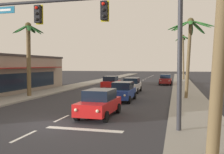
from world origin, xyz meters
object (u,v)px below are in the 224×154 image
object	(u,v)px
palm_left_second	(28,47)
palm_right_second	(190,38)
traffic_signal_mast	(107,25)
sedan_third_in_queue	(123,91)
sedan_oncoming_far	(111,82)
sedan_lead_at_stop_bar	(99,103)
sedan_fifth_in_queue	(132,85)
sedan_parked_nearest_kerb	(166,79)
palm_right_farthest	(183,48)

from	to	relation	value
palm_left_second	palm_right_second	bearing A→B (deg)	7.49
traffic_signal_mast	sedan_third_in_queue	world-z (taller)	traffic_signal_mast
sedan_oncoming_far	palm_right_second	xyz separation A→B (m)	(9.66, -8.70, 4.84)
traffic_signal_mast	palm_right_second	size ratio (longest dim) A/B	1.48
sedan_lead_at_stop_bar	sedan_oncoming_far	world-z (taller)	same
traffic_signal_mast	sedan_fifth_in_queue	bearing A→B (deg)	95.55
palm_right_second	traffic_signal_mast	bearing A→B (deg)	-110.49
sedan_third_in_queue	sedan_parked_nearest_kerb	world-z (taller)	same
sedan_lead_at_stop_bar	sedan_third_in_queue	world-z (taller)	same
sedan_parked_nearest_kerb	traffic_signal_mast	bearing A→B (deg)	-93.48
traffic_signal_mast	palm_right_farthest	xyz separation A→B (m)	(4.81, 43.11, 1.57)
sedan_lead_at_stop_bar	palm_right_second	xyz separation A→B (m)	(5.78, 9.33, 4.84)
palm_left_second	sedan_lead_at_stop_bar	bearing A→B (deg)	-37.57
sedan_lead_at_stop_bar	palm_right_second	bearing A→B (deg)	58.23
traffic_signal_mast	sedan_parked_nearest_kerb	distance (m)	29.59
sedan_lead_at_stop_bar	palm_left_second	bearing A→B (deg)	142.43
traffic_signal_mast	palm_left_second	size ratio (longest dim) A/B	1.50
sedan_lead_at_stop_bar	sedan_oncoming_far	size ratio (longest dim) A/B	1.00
sedan_third_in_queue	palm_right_second	size ratio (longest dim) A/B	0.59
palm_left_second	palm_right_farthest	world-z (taller)	palm_right_farthest
sedan_fifth_in_queue	sedan_parked_nearest_kerb	world-z (taller)	same
sedan_lead_at_stop_bar	palm_right_second	world-z (taller)	palm_right_second
sedan_lead_at_stop_bar	sedan_fifth_in_queue	world-z (taller)	same
palm_left_second	sedan_parked_nearest_kerb	bearing A→B (deg)	56.72
sedan_lead_at_stop_bar	sedan_parked_nearest_kerb	world-z (taller)	same
traffic_signal_mast	sedan_fifth_in_queue	size ratio (longest dim) A/B	2.48
sedan_lead_at_stop_bar	palm_right_farthest	world-z (taller)	palm_right_farthest
traffic_signal_mast	palm_right_farthest	size ratio (longest dim) A/B	1.17
sedan_lead_at_stop_bar	sedan_parked_nearest_kerb	xyz separation A→B (m)	(3.04, 26.45, 0.00)
sedan_fifth_in_queue	sedan_oncoming_far	size ratio (longest dim) A/B	1.00
sedan_lead_at_stop_bar	palm_right_second	distance (m)	12.00
sedan_fifth_in_queue	palm_right_second	size ratio (longest dim) A/B	0.60
sedan_oncoming_far	palm_right_farthest	size ratio (longest dim) A/B	0.47
traffic_signal_mast	sedan_fifth_in_queue	xyz separation A→B (m)	(-1.64, 16.93, -4.36)
traffic_signal_mast	palm_left_second	distance (m)	14.76
traffic_signal_mast	palm_right_farthest	bearing A→B (deg)	83.64
palm_right_farthest	sedan_oncoming_far	bearing A→B (deg)	-114.02
palm_right_farthest	sedan_parked_nearest_kerb	bearing A→B (deg)	-102.30
sedan_parked_nearest_kerb	palm_left_second	size ratio (longest dim) A/B	0.61
sedan_parked_nearest_kerb	sedan_lead_at_stop_bar	bearing A→B (deg)	-96.55
palm_right_second	sedan_fifth_in_queue	bearing A→B (deg)	141.93
palm_left_second	palm_right_second	world-z (taller)	palm_right_second
sedan_parked_nearest_kerb	palm_right_second	distance (m)	18.00
sedan_third_in_queue	sedan_oncoming_far	world-z (taller)	same
sedan_oncoming_far	palm_right_second	bearing A→B (deg)	-42.00
palm_left_second	sedan_fifth_in_queue	bearing A→B (deg)	36.83
sedan_parked_nearest_kerb	palm_right_farthest	bearing A→B (deg)	77.70
sedan_third_in_queue	sedan_parked_nearest_kerb	size ratio (longest dim) A/B	1.00
sedan_third_in_queue	palm_right_second	distance (m)	7.86
sedan_fifth_in_queue	palm_right_second	bearing A→B (deg)	-38.07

